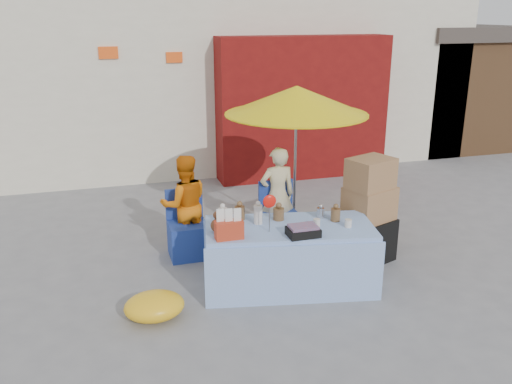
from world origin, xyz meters
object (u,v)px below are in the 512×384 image
object	(u,v)px
market_table	(288,255)
box_stack	(368,214)
chair_right	(280,227)
vendor_beige	(277,195)
vendor_orange	(185,205)
umbrella	(297,101)
chair_left	(188,237)

from	to	relation	value
market_table	box_stack	size ratio (longest dim) A/B	1.53
chair_right	vendor_beige	bearing A→B (deg)	89.68
chair_right	vendor_beige	size ratio (longest dim) A/B	0.64
vendor_orange	umbrella	xyz separation A→B (m)	(1.55, 0.15, 1.24)
chair_left	vendor_beige	distance (m)	1.32
market_table	umbrella	size ratio (longest dim) A/B	0.98
market_table	chair_left	bearing A→B (deg)	141.70
chair_left	vendor_beige	bearing A→B (deg)	5.84
box_stack	umbrella	bearing A→B (deg)	119.61
box_stack	vendor_orange	bearing A→B (deg)	157.36
market_table	box_stack	distance (m)	1.26
umbrella	box_stack	xyz separation A→B (m)	(0.59, -1.04, -1.27)
vendor_orange	vendor_beige	xyz separation A→B (m)	(1.25, 0.00, 0.01)
market_table	vendor_orange	world-z (taller)	vendor_orange
market_table	chair_left	xyz separation A→B (m)	(-0.96, 1.12, -0.12)
vendor_beige	box_stack	world-z (taller)	box_stack
chair_left	umbrella	bearing A→B (deg)	10.10
market_table	vendor_orange	xyz separation A→B (m)	(-0.96, 1.26, 0.27)
chair_right	umbrella	size ratio (longest dim) A/B	0.41
market_table	box_stack	xyz separation A→B (m)	(1.18, 0.36, 0.24)
chair_left	vendor_beige	size ratio (longest dim) A/B	0.64
vendor_orange	box_stack	world-z (taller)	box_stack
chair_left	umbrella	size ratio (longest dim) A/B	0.41
umbrella	box_stack	size ratio (longest dim) A/B	1.56
market_table	umbrella	bearing A→B (deg)	78.38
market_table	chair_left	size ratio (longest dim) A/B	2.42
vendor_orange	chair_right	bearing A→B (deg)	173.58
chair_left	box_stack	size ratio (longest dim) A/B	0.63
vendor_orange	market_table	bearing A→B (deg)	127.25
box_stack	chair_left	bearing A→B (deg)	160.49
chair_right	box_stack	xyz separation A→B (m)	(0.89, -0.76, 0.36)
market_table	chair_right	xyz separation A→B (m)	(0.29, 1.12, -0.12)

